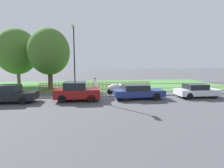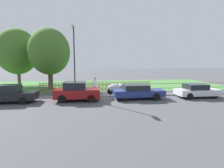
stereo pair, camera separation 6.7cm
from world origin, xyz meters
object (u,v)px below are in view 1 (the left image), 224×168
(parked_car_silver_hatchback, at_px, (7,94))
(parked_car_navy_estate, at_px, (138,91))
(parked_car_red_compact, at_px, (196,90))
(tree_behind_motorcycle, at_px, (49,52))
(parked_car_black_saloon, at_px, (77,91))
(covered_motorcycle, at_px, (117,88))
(tree_nearest_kerb, at_px, (17,52))
(pedestrian_near_fence, at_px, (95,85))
(street_lamp, at_px, (74,54))

(parked_car_silver_hatchback, bearing_deg, parked_car_navy_estate, 0.75)
(parked_car_silver_hatchback, xyz_separation_m, parked_car_navy_estate, (10.80, 0.12, -0.05))
(parked_car_red_compact, height_order, tree_behind_motorcycle, tree_behind_motorcycle)
(parked_car_black_saloon, xyz_separation_m, covered_motorcycle, (3.78, 2.47, -0.14))
(parked_car_black_saloon, height_order, parked_car_red_compact, parked_car_black_saloon)
(parked_car_silver_hatchback, height_order, covered_motorcycle, parked_car_silver_hatchback)
(covered_motorcycle, xyz_separation_m, tree_nearest_kerb, (-12.16, 7.27, 3.91))
(parked_car_red_compact, bearing_deg, tree_behind_motorcycle, 154.64)
(parked_car_black_saloon, distance_m, tree_behind_motorcycle, 8.65)
(parked_car_black_saloon, distance_m, tree_nearest_kerb, 13.39)
(parked_car_black_saloon, bearing_deg, pedestrian_near_fence, 51.77)
(parked_car_navy_estate, bearing_deg, tree_nearest_kerb, 144.74)
(tree_behind_motorcycle, bearing_deg, parked_car_red_compact, -25.28)
(tree_behind_motorcycle, distance_m, street_lamp, 6.39)
(parked_car_navy_estate, relative_size, tree_nearest_kerb, 0.58)
(parked_car_black_saloon, height_order, pedestrian_near_fence, pedestrian_near_fence)
(parked_car_red_compact, distance_m, tree_behind_motorcycle, 16.52)
(parked_car_black_saloon, relative_size, tree_nearest_kerb, 0.50)
(parked_car_silver_hatchback, distance_m, tree_behind_motorcycle, 8.16)
(covered_motorcycle, xyz_separation_m, pedestrian_near_fence, (-2.18, -0.51, 0.37))
(parked_car_navy_estate, bearing_deg, covered_motorcycle, 121.93)
(pedestrian_near_fence, bearing_deg, parked_car_black_saloon, -90.76)
(covered_motorcycle, bearing_deg, pedestrian_near_fence, -166.43)
(parked_car_navy_estate, xyz_separation_m, pedestrian_near_fence, (-3.70, 1.93, 0.36))
(parked_car_black_saloon, relative_size, covered_motorcycle, 1.99)
(tree_behind_motorcycle, relative_size, street_lamp, 1.11)
(parked_car_black_saloon, height_order, covered_motorcycle, parked_car_black_saloon)
(parked_car_red_compact, distance_m, street_lamp, 11.74)
(parked_car_silver_hatchback, relative_size, parked_car_black_saloon, 1.16)
(parked_car_black_saloon, bearing_deg, street_lamp, 101.74)
(parked_car_silver_hatchback, xyz_separation_m, tree_behind_motorcycle, (1.83, 7.03, 3.71))
(parked_car_red_compact, height_order, street_lamp, street_lamp)
(tree_behind_motorcycle, distance_m, pedestrian_near_fence, 8.01)
(covered_motorcycle, bearing_deg, street_lamp, -166.64)
(tree_behind_motorcycle, height_order, street_lamp, tree_behind_motorcycle)
(parked_car_navy_estate, bearing_deg, street_lamp, 165.09)
(parked_car_black_saloon, distance_m, street_lamp, 3.56)
(parked_car_navy_estate, bearing_deg, parked_car_red_compact, 0.49)
(tree_nearest_kerb, relative_size, pedestrian_near_fence, 4.15)
(parked_car_black_saloon, xyz_separation_m, parked_car_navy_estate, (5.30, 0.03, -0.13))
(parked_car_black_saloon, relative_size, parked_car_red_compact, 0.99)
(tree_nearest_kerb, bearing_deg, covered_motorcycle, -30.86)
(parked_car_silver_hatchback, height_order, parked_car_red_compact, parked_car_silver_hatchback)
(parked_car_red_compact, height_order, covered_motorcycle, parked_car_red_compact)
(parked_car_black_saloon, xyz_separation_m, parked_car_red_compact, (10.86, 0.07, -0.16))
(parked_car_black_saloon, bearing_deg, parked_car_navy_estate, 1.30)
(parked_car_navy_estate, bearing_deg, parked_car_silver_hatchback, -179.23)
(parked_car_black_saloon, bearing_deg, parked_car_silver_hatchback, -178.01)
(parked_car_red_compact, distance_m, tree_nearest_kerb, 21.90)
(parked_car_silver_hatchback, bearing_deg, pedestrian_near_fence, 16.22)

